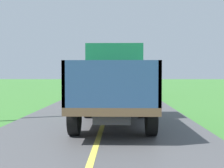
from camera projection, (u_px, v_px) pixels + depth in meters
banana_truck_near at (114, 82)px, 10.50m from camera, size 2.38×5.82×2.80m
banana_truck_far at (119, 78)px, 24.34m from camera, size 2.38×5.81×2.80m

